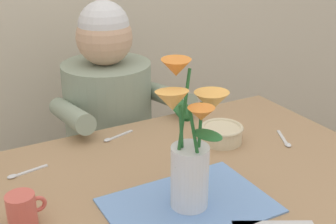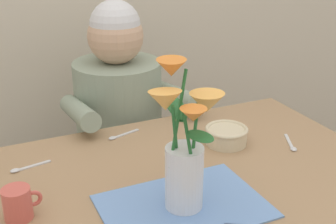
# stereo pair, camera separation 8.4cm
# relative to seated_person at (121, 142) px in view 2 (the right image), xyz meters

# --- Properties ---
(dining_table) EXTENTS (1.20, 0.80, 0.74)m
(dining_table) POSITION_rel_seated_person_xyz_m (-0.03, -0.62, 0.08)
(dining_table) COLOR #9E7A56
(dining_table) RESTS_ON ground_plane
(seated_person) EXTENTS (0.45, 0.47, 1.14)m
(seated_person) POSITION_rel_seated_person_xyz_m (0.00, 0.00, 0.00)
(seated_person) COLOR #4C4C56
(seated_person) RESTS_ON ground_plane
(striped_placemat) EXTENTS (0.40, 0.28, 0.00)m
(striped_placemat) POSITION_rel_seated_person_xyz_m (-0.09, -0.75, 0.18)
(striped_placemat) COLOR #6B93D1
(striped_placemat) RESTS_ON dining_table
(flower_vase) EXTENTS (0.20, 0.21, 0.37)m
(flower_vase) POSITION_rel_seated_person_xyz_m (-0.09, -0.74, 0.34)
(flower_vase) COLOR silver
(flower_vase) RESTS_ON dining_table
(ceramic_bowl) EXTENTS (0.14, 0.14, 0.06)m
(ceramic_bowl) POSITION_rel_seated_person_xyz_m (0.19, -0.49, 0.21)
(ceramic_bowl) COLOR beige
(ceramic_bowl) RESTS_ON dining_table
(tea_cup) EXTENTS (0.09, 0.07, 0.08)m
(tea_cup) POSITION_rel_seated_person_xyz_m (-0.46, -0.62, 0.22)
(tea_cup) COLOR #CC564C
(tea_cup) RESTS_ON dining_table
(spoon_0) EXTENTS (0.12, 0.05, 0.01)m
(spoon_0) POSITION_rel_seated_person_xyz_m (-0.10, -0.30, 0.18)
(spoon_0) COLOR silver
(spoon_0) RESTS_ON dining_table
(spoon_2) EXTENTS (0.12, 0.04, 0.01)m
(spoon_2) POSITION_rel_seated_person_xyz_m (-0.42, -0.39, 0.18)
(spoon_2) COLOR silver
(spoon_2) RESTS_ON dining_table
(spoon_4) EXTENTS (0.07, 0.11, 0.01)m
(spoon_4) POSITION_rel_seated_person_xyz_m (0.37, -0.59, 0.18)
(spoon_4) COLOR silver
(spoon_4) RESTS_ON dining_table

